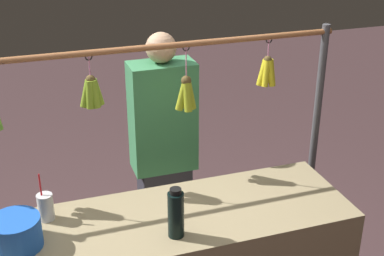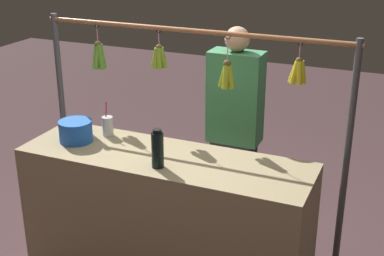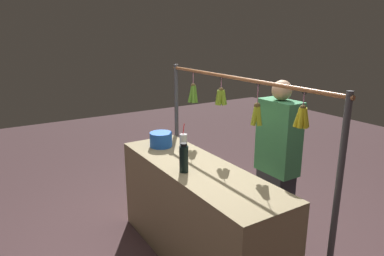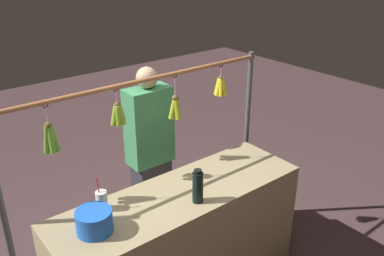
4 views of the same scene
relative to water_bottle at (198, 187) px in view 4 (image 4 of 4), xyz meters
name	(u,v)px [view 4 (image 4 of 4)]	position (x,y,z in m)	size (l,w,h in m)	color
market_counter	(181,244)	(0.03, -0.15, -0.57)	(1.91, 0.59, 0.90)	tan
display_rack	(147,139)	(0.04, -0.56, 0.16)	(2.21, 0.12, 1.68)	#4C4C51
water_bottle	(198,187)	(0.00, 0.00, 0.00)	(0.08, 0.08, 0.25)	black
blue_bucket	(94,221)	(0.69, -0.14, -0.05)	(0.22, 0.22, 0.15)	blue
drink_cup	(102,200)	(0.55, -0.32, -0.05)	(0.08, 0.08, 0.24)	silver
vendor_person	(151,158)	(-0.19, -0.88, -0.22)	(0.39, 0.21, 1.62)	#2D2D38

